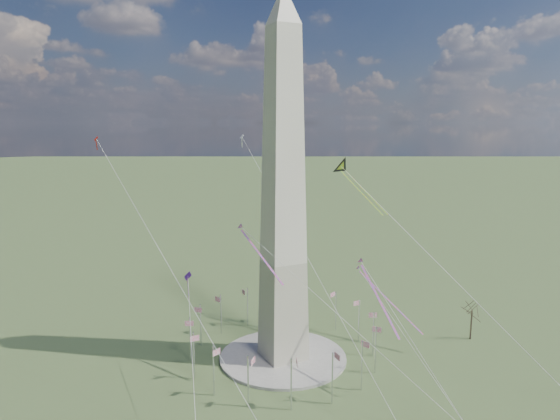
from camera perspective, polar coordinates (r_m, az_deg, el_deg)
name	(u,v)px	position (r m, az deg, el deg)	size (l,w,h in m)	color
ground	(283,358)	(148.30, 0.34, -16.60)	(2000.00, 2000.00, 0.00)	#40592C
plaza	(283,357)	(148.12, 0.34, -16.46)	(36.00, 36.00, 0.80)	#A4A196
washington_monument	(283,192)	(133.96, 0.36, 2.09)	(15.56, 15.56, 100.00)	#BBB69C
flagpole_ring	(283,334)	(145.20, 0.34, -14.03)	(54.40, 54.40, 13.00)	silver
tree_near	(472,309)	(166.97, 21.11, -10.49)	(7.92, 7.92, 13.86)	#45312A
kite_delta_black	(344,170)	(160.82, 7.32, 4.61)	(9.80, 20.34, 16.56)	black
kite_diamond_purple	(188,279)	(140.13, -10.48, -7.80)	(1.52, 2.68, 8.40)	#491A76
kite_streamer_left	(373,287)	(132.29, 10.59, -8.63)	(4.38, 21.28, 14.65)	#EB4225
kite_streamer_mid	(255,248)	(129.63, -2.85, -4.31)	(5.31, 18.19, 12.65)	#EB4225
kite_streamer_right	(379,290)	(157.63, 11.23, -8.92)	(9.31, 22.94, 16.39)	#EB4225
kite_small_red	(96,140)	(152.83, -20.27, 7.51)	(1.03, 1.71, 4.03)	red
kite_small_white	(242,138)	(183.53, -4.38, 8.22)	(1.47, 2.25, 4.86)	white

